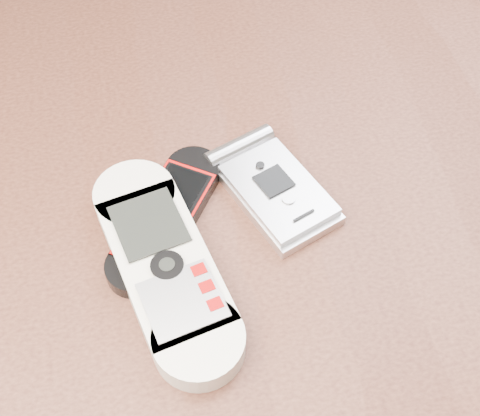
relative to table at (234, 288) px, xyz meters
name	(u,v)px	position (x,y,z in m)	size (l,w,h in m)	color
table	(234,288)	(0.00, 0.00, 0.00)	(1.20, 0.80, 0.75)	black
nokia_white	(165,265)	(-0.05, -0.04, 0.12)	(0.06, 0.18, 0.02)	silver
nokia_black_red	(166,217)	(-0.05, 0.00, 0.11)	(0.04, 0.13, 0.01)	black
motorola_razr	(276,190)	(0.03, 0.01, 0.11)	(0.06, 0.11, 0.02)	silver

